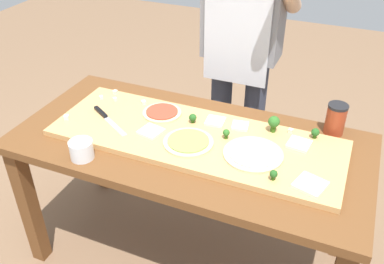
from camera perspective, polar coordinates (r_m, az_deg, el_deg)
name	(u,v)px	position (r m, az deg, el deg)	size (l,w,h in m)	color
ground_plane	(190,253)	(2.39, -0.28, -15.99)	(8.00, 8.00, 0.00)	brown
prep_table	(190,159)	(1.94, -0.33, -3.61)	(1.57, 0.75, 0.75)	brown
cutting_board	(195,138)	(1.87, 0.44, -0.81)	(1.29, 0.46, 0.03)	tan
chefs_knife	(105,117)	(2.03, -11.55, 2.02)	(0.26, 0.17, 0.02)	#B7BABF
pizza_whole_cheese_artichoke	(253,154)	(1.76, 8.21, -2.90)	(0.25, 0.25, 0.02)	beige
pizza_whole_pesto_green	(188,142)	(1.81, -0.50, -1.33)	(0.22, 0.22, 0.02)	beige
pizza_whole_tomato_red	(162,112)	(2.02, -4.05, 2.63)	(0.18, 0.18, 0.02)	beige
pizza_slice_center	(299,144)	(1.86, 14.19, -1.57)	(0.09, 0.09, 0.01)	silver
pizza_slice_near_right	(215,121)	(1.95, 3.15, 1.45)	(0.08, 0.08, 0.01)	silver
pizza_slice_far_right	(240,126)	(1.93, 6.49, 0.83)	(0.07, 0.07, 0.01)	silver
pizza_slice_far_left	(151,131)	(1.89, -5.56, 0.09)	(0.09, 0.09, 0.01)	silver
pizza_slice_near_left	(310,185)	(1.65, 15.61, -6.82)	(0.11, 0.11, 0.01)	silver
broccoli_floret_back_mid	(226,133)	(1.84, 4.62, -0.14)	(0.03, 0.03, 0.05)	#366618
broccoli_floret_back_right	(274,122)	(1.90, 10.94, 1.27)	(0.05, 0.05, 0.08)	#366618
broccoli_floret_back_left	(274,174)	(1.64, 10.90, -5.61)	(0.03, 0.03, 0.04)	#2C5915
broccoli_floret_center_right	(315,133)	(1.91, 16.24, -0.07)	(0.04, 0.04, 0.05)	#2C5915
broccoli_floret_front_left	(193,118)	(1.94, 0.10, 1.92)	(0.04, 0.04, 0.04)	#2C5915
cheese_crumble_a	(291,131)	(1.93, 13.11, 0.17)	(0.02, 0.02, 0.02)	silver
cheese_crumble_b	(144,103)	(2.11, -6.53, 3.95)	(0.02, 0.02, 0.02)	silver
cheese_crumble_c	(67,117)	(2.06, -16.51, 1.91)	(0.02, 0.02, 0.02)	silver
cheese_crumble_d	(115,99)	(2.16, -10.33, 4.36)	(0.02, 0.02, 0.02)	silver
cheese_crumble_e	(115,92)	(2.22, -10.27, 5.30)	(0.02, 0.02, 0.02)	silver
cheese_crumble_f	(101,97)	(2.19, -12.10, 4.59)	(0.02, 0.02, 0.02)	silver
flour_cup	(82,151)	(1.81, -14.61, -2.45)	(0.10, 0.10, 0.08)	white
sauce_jar	(336,119)	(1.99, 18.74, 1.67)	(0.09, 0.09, 0.15)	#99381E
cook_center	(242,39)	(2.28, 6.69, 12.35)	(0.54, 0.39, 1.67)	#333847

